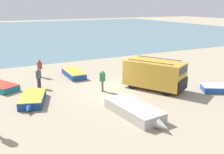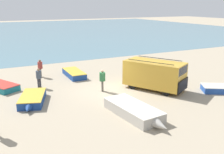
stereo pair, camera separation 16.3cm
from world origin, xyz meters
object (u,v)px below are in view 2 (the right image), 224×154
at_px(fishing_rowboat_5, 134,111).
at_px(fisherman_2, 40,67).
at_px(parked_van, 155,74).
at_px(fishing_rowboat_0, 32,99).
at_px(fishing_rowboat_3, 157,69).
at_px(fishing_rowboat_1, 74,73).
at_px(fisherman_1, 39,76).
at_px(fisherman_0, 102,78).

relative_size(fishing_rowboat_5, fisherman_2, 3.11).
xyz_separation_m(parked_van, fisherman_2, (-7.41, 7.91, -0.26)).
height_order(fishing_rowboat_0, fishing_rowboat_3, fishing_rowboat_3).
height_order(fishing_rowboat_1, fishing_rowboat_3, fishing_rowboat_3).
relative_size(parked_van, fishing_rowboat_1, 1.22).
distance_m(fishing_rowboat_3, fisherman_1, 11.82).
bearing_deg(fisherman_2, fishing_rowboat_0, 93.96).
bearing_deg(fisherman_0, fisherman_2, 144.91).
bearing_deg(fisherman_2, fishing_rowboat_5, 125.99).
distance_m(fisherman_0, fisherman_2, 7.36).
relative_size(fishing_rowboat_3, fisherman_0, 2.17).
xyz_separation_m(fishing_rowboat_0, fishing_rowboat_3, (12.99, 3.13, 0.05)).
relative_size(fishing_rowboat_1, fisherman_2, 2.54).
height_order(parked_van, fisherman_2, parked_van).
xyz_separation_m(fishing_rowboat_1, fisherman_2, (-2.88, 1.14, 0.72)).
bearing_deg(parked_van, fisherman_1, -148.41).
distance_m(fishing_rowboat_1, fisherman_0, 5.45).
bearing_deg(fishing_rowboat_3, fisherman_0, -177.47).
relative_size(fishing_rowboat_1, fishing_rowboat_3, 1.11).
distance_m(fishing_rowboat_3, fisherman_2, 11.54).
relative_size(parked_van, fishing_rowboat_0, 1.30).
height_order(fisherman_0, fisherman_1, fisherman_0).
relative_size(fisherman_1, fisherman_2, 0.98).
bearing_deg(fishing_rowboat_5, fishing_rowboat_0, -140.31).
relative_size(parked_van, fisherman_2, 3.10).
bearing_deg(fisherman_2, parked_van, 153.98).
relative_size(fishing_rowboat_3, fisherman_1, 2.33).
relative_size(fishing_rowboat_0, fishing_rowboat_5, 0.77).
height_order(parked_van, fishing_rowboat_0, parked_van).
relative_size(fisherman_0, fisherman_1, 1.07).
bearing_deg(fishing_rowboat_1, fisherman_1, 121.28).
distance_m(fishing_rowboat_3, fishing_rowboat_5, 11.37).
height_order(fishing_rowboat_5, fisherman_0, fisherman_0).
height_order(fishing_rowboat_3, fisherman_1, fisherman_1).
distance_m(fishing_rowboat_0, fisherman_2, 6.94).
bearing_deg(fisherman_0, fishing_rowboat_1, 122.97).
xyz_separation_m(fishing_rowboat_1, fishing_rowboat_5, (0.30, -10.60, 0.06)).
relative_size(fishing_rowboat_5, fisherman_1, 3.18).
bearing_deg(fishing_rowboat_3, fishing_rowboat_5, -152.73).
xyz_separation_m(fishing_rowboat_0, fishing_rowboat_5, (5.18, -5.13, 0.06)).
bearing_deg(fishing_rowboat_1, fishing_rowboat_3, -104.92).
distance_m(fishing_rowboat_1, fishing_rowboat_3, 8.43).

